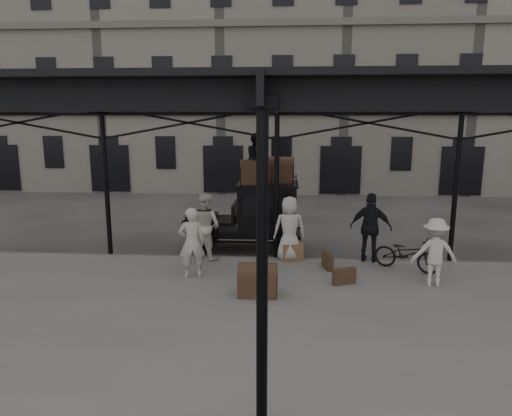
{
  "coord_description": "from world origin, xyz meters",
  "views": [
    {
      "loc": [
        0.27,
        -10.93,
        4.19
      ],
      "look_at": [
        -0.56,
        1.6,
        1.7
      ],
      "focal_mm": 32.0,
      "sensor_mm": 36.0,
      "label": 1
    }
  ],
  "objects": [
    {
      "name": "steamer_trunk_roof_near",
      "position": [
        -0.71,
        3.03,
        2.49
      ],
      "size": [
        0.93,
        0.66,
        0.63
      ],
      "primitive_type": null,
      "rotation": [
        0.0,
        0.0,
        0.17
      ],
      "color": "#4E3824",
      "rests_on": "taxi"
    },
    {
      "name": "porter_right",
      "position": [
        3.89,
        -0.02,
        0.99
      ],
      "size": [
        1.11,
        0.67,
        1.68
      ],
      "primitive_type": "imported",
      "rotation": [
        0.0,
        0.0,
        3.1
      ],
      "color": "silver",
      "rests_on": "platform"
    },
    {
      "name": "porter_official",
      "position": [
        2.68,
        1.8,
        1.14
      ],
      "size": [
        1.25,
        0.77,
        1.98
      ],
      "primitive_type": "imported",
      "rotation": [
        0.0,
        0.0,
        2.88
      ],
      "color": "black",
      "rests_on": "platform"
    },
    {
      "name": "suitcase_flat",
      "position": [
        1.73,
        -0.12,
        0.35
      ],
      "size": [
        0.61,
        0.38,
        0.4
      ],
      "primitive_type": "cube",
      "rotation": [
        0.0,
        0.0,
        0.41
      ],
      "color": "#4E3824",
      "rests_on": "platform"
    },
    {
      "name": "bicycle",
      "position": [
        3.53,
        1.06,
        0.61
      ],
      "size": [
        1.82,
        1.38,
        0.92
      ],
      "primitive_type": "imported",
      "rotation": [
        0.0,
        0.0,
        1.06
      ],
      "color": "black",
      "rests_on": "platform"
    },
    {
      "name": "porter_midleft",
      "position": [
        -2.04,
        1.8,
        1.12
      ],
      "size": [
        1.19,
        1.12,
        1.94
      ],
      "primitive_type": "imported",
      "rotation": [
        0.0,
        0.0,
        2.6
      ],
      "color": "beige",
      "rests_on": "platform"
    },
    {
      "name": "platform",
      "position": [
        0.0,
        -2.0,
        0.07
      ],
      "size": [
        28.0,
        8.0,
        0.15
      ],
      "primitive_type": "cube",
      "color": "slate",
      "rests_on": "ground"
    },
    {
      "name": "building_frontage",
      "position": [
        0.0,
        18.0,
        7.0
      ],
      "size": [
        64.0,
        8.0,
        14.0
      ],
      "primitive_type": "cube",
      "color": "slate",
      "rests_on": "ground"
    },
    {
      "name": "canopy",
      "position": [
        0.0,
        -1.72,
        4.6
      ],
      "size": [
        22.5,
        9.0,
        4.74
      ],
      "color": "black",
      "rests_on": "ground"
    },
    {
      "name": "taxi",
      "position": [
        -0.63,
        3.28,
        1.2
      ],
      "size": [
        3.65,
        1.55,
        2.18
      ],
      "color": "black",
      "rests_on": "ground"
    },
    {
      "name": "suitcase_upright",
      "position": [
        1.42,
        1.04,
        0.38
      ],
      "size": [
        0.28,
        0.62,
        0.45
      ],
      "primitive_type": "cube",
      "rotation": [
        0.0,
        0.0,
        0.23
      ],
      "color": "#4E3824",
      "rests_on": "platform"
    },
    {
      "name": "ground",
      "position": [
        0.0,
        0.0,
        0.0
      ],
      "size": [
        120.0,
        120.0,
        0.0
      ],
      "primitive_type": "plane",
      "color": "#383533",
      "rests_on": "ground"
    },
    {
      "name": "steamer_trunk_roof_far",
      "position": [
        0.04,
        3.48,
        2.51
      ],
      "size": [
        0.96,
        0.64,
        0.67
      ],
      "primitive_type": null,
      "rotation": [
        0.0,
        0.0,
        -0.1
      ],
      "color": "#4E3824",
      "rests_on": "taxi"
    },
    {
      "name": "porter_left",
      "position": [
        -2.11,
        0.16,
        1.06
      ],
      "size": [
        0.76,
        0.59,
        1.83
      ],
      "primitive_type": "imported",
      "rotation": [
        0.0,
        0.0,
        3.4
      ],
      "color": "beige",
      "rests_on": "platform"
    },
    {
      "name": "wicker_hamper",
      "position": [
        0.47,
        1.8,
        0.4
      ],
      "size": [
        0.66,
        0.53,
        0.5
      ],
      "primitive_type": "cube",
      "rotation": [
        0.0,
        0.0,
        0.14
      ],
      "color": "#8E6441",
      "rests_on": "platform"
    },
    {
      "name": "porter_roof",
      "position": [
        -0.66,
        3.18,
        2.96
      ],
      "size": [
        0.7,
        0.84,
        1.56
      ],
      "primitive_type": "imported",
      "rotation": [
        0.0,
        0.0,
        1.73
      ],
      "color": "black",
      "rests_on": "taxi"
    },
    {
      "name": "steamer_trunk_platform",
      "position": [
        -0.36,
        -0.98,
        0.48
      ],
      "size": [
        0.9,
        0.56,
        0.65
      ],
      "primitive_type": null,
      "rotation": [
        0.0,
        0.0,
        -0.02
      ],
      "color": "#4E3824",
      "rests_on": "platform"
    },
    {
      "name": "porter_centre",
      "position": [
        0.38,
        1.8,
        1.08
      ],
      "size": [
        0.96,
        0.67,
        1.86
      ],
      "primitive_type": "imported",
      "rotation": [
        0.0,
        0.0,
        3.23
      ],
      "color": "beige",
      "rests_on": "platform"
    }
  ]
}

